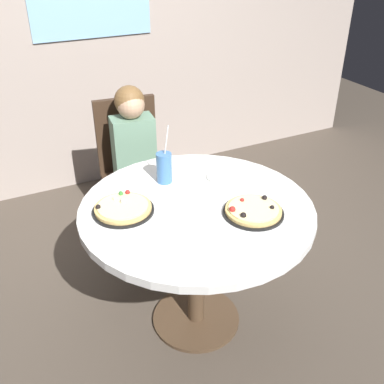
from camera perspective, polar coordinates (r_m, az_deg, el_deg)
ground_plane at (r=2.62m, az=0.51°, el=-15.76°), size 8.00×8.00×0.00m
dining_table at (r=2.20m, az=0.58°, el=-4.16°), size 1.12×1.12×0.75m
chair_wooden at (r=3.05m, az=-7.72°, el=3.70°), size 0.44×0.44×0.95m
diner_child at (r=2.91m, az=-6.78°, el=1.37°), size 0.29×0.42×1.08m
pizza_veggie at (r=2.11m, az=-8.73°, el=-2.07°), size 0.29×0.29×0.05m
pizza_cheese at (r=2.09m, az=7.75°, el=-2.39°), size 0.28×0.28×0.05m
soda_cup at (r=2.31m, az=-3.55°, el=3.10°), size 0.08×0.08×0.31m
plate_small at (r=2.38m, az=4.00°, el=1.98°), size 0.18×0.18×0.01m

